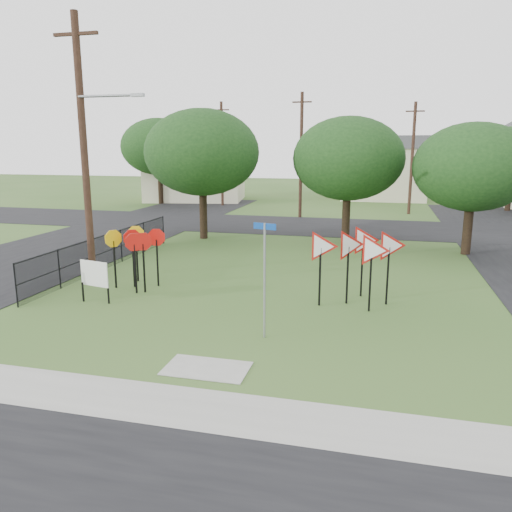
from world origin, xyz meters
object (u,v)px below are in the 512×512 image
(street_name_sign, at_px, (265,274))
(info_board, at_px, (94,275))
(stop_sign_cluster, at_px, (136,244))
(yield_sign_cluster, at_px, (359,249))

(street_name_sign, xyz_separation_m, info_board, (-6.26, 1.69, -0.86))
(stop_sign_cluster, bearing_deg, yield_sign_cluster, -0.18)
(street_name_sign, bearing_deg, info_board, 164.88)
(street_name_sign, distance_m, yield_sign_cluster, 4.36)
(stop_sign_cluster, relative_size, yield_sign_cluster, 0.68)
(yield_sign_cluster, relative_size, info_board, 2.26)
(street_name_sign, xyz_separation_m, stop_sign_cluster, (-5.73, 3.71, -0.16))
(stop_sign_cluster, relative_size, info_board, 1.53)
(street_name_sign, xyz_separation_m, yield_sign_cluster, (2.32, 3.69, 0.06))
(street_name_sign, relative_size, info_board, 2.22)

